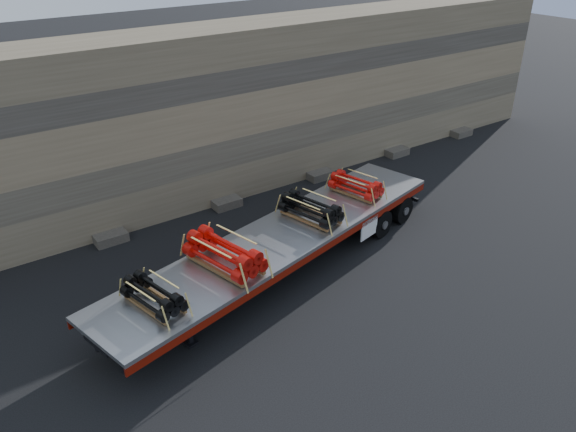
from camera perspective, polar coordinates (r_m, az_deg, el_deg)
name	(u,v)px	position (r m, az deg, el deg)	size (l,w,h in m)	color
ground	(244,273)	(19.46, -4.45, -5.82)	(120.00, 120.00, 0.00)	black
rock_wall	(156,125)	(23.22, -13.26, 8.97)	(44.00, 3.00, 7.00)	#7A6B54
trailer	(282,253)	(19.18, -0.62, -3.77)	(14.15, 2.72, 1.42)	#9D9FA4
bundle_front	(154,296)	(15.82, -13.48, -7.90)	(0.94, 1.88, 0.66)	black
bundle_midfront	(225,254)	(17.05, -6.47, -3.87)	(1.25, 2.50, 0.89)	red
bundle_midrear	(311,209)	(19.64, 2.34, 0.69)	(1.07, 2.15, 0.76)	black
bundle_rear	(356,186)	(21.60, 6.91, 3.07)	(0.98, 1.95, 0.69)	red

